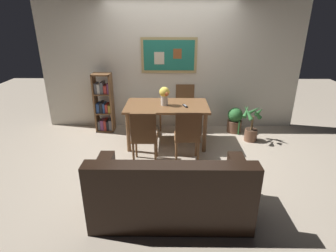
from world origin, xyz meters
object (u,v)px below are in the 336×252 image
Objects in this scene: dining_table at (167,110)px; flower_vase at (164,95)px; dining_chair_near_left at (144,134)px; dining_chair_far_left at (153,103)px; bookshelf at (104,105)px; tv_remote at (185,106)px; potted_palm at (251,126)px; leather_couch at (171,193)px; potted_ivy at (235,120)px; dining_chair_near_right at (187,133)px; dining_chair_far_right at (185,103)px.

flower_vase is at bearing -149.25° from dining_table.
dining_chair_far_left is at bearing 89.22° from dining_chair_near_left.
bookshelf is 7.34× the size of tv_remote.
leather_couch is at bearing -125.56° from potted_palm.
dining_chair_near_left is at bearing 109.26° from leather_couch.
dining_chair_near_left is (-0.02, -1.61, 0.00)m from dining_chair_far_left.
potted_ivy is (2.65, -0.04, -0.29)m from bookshelf.
bookshelf is 3.60× the size of flower_vase.
dining_chair_near_left reaches higher than potted_palm.
flower_vase reaches higher than leather_couch.
dining_chair_near_right is 1.53m from dining_chair_far_right.
dining_chair_near_left is 1.26× the size of potted_palm.
dining_chair_far_left is (-0.64, 1.56, 0.00)m from dining_chair_near_right.
dining_chair_far_right is at bearing 66.18° from dining_chair_near_left.
dining_chair_far_right is 1.72m from dining_chair_near_left.
dining_table is 1.53m from potted_ivy.
tv_remote is (-1.27, -0.21, 0.46)m from potted_palm.
potted_palm is at bearing 54.44° from leather_couch.
potted_palm is at bearing -9.13° from bookshelf.
bookshelf is at bearing 123.95° from dining_chair_near_left.
potted_ivy is 1.67m from flower_vase.
dining_chair_far_left is (-0.31, 0.79, -0.11)m from dining_table.
dining_chair_near_right and dining_chair_far_right have the same top height.
dining_chair_near_right is 1.27m from leather_couch.
dining_chair_far_left is 1.11m from tv_remote.
dining_table is 0.85m from dining_chair_far_right.
dining_chair_near_right is at bearing 4.40° from dining_chair_near_left.
dining_chair_far_left and dining_chair_near_left have the same top height.
dining_chair_near_left is 0.51× the size of leather_couch.
dining_chair_near_right is 1.71× the size of potted_ivy.
dining_chair_far_right reaches higher than tv_remote.
dining_chair_near_right is 5.63× the size of tv_remote.
dining_chair_far_left is at bearing 112.41° from dining_chair_near_right.
dining_chair_far_left is 0.95m from flower_vase.
bookshelf is at bearing -173.88° from dining_chair_far_right.
potted_palm is (0.22, -0.42, 0.04)m from potted_ivy.
flower_vase is (-1.63, -0.15, 0.64)m from potted_palm.
leather_couch reaches higher than dining_table.
dining_chair_near_left is at bearing -56.05° from bookshelf.
potted_palm is 4.46× the size of tv_remote.
dining_chair_far_left is 0.77× the size of bookshelf.
dining_table is 2.76× the size of potted_ivy.
dining_chair_far_left is 1.00× the size of dining_chair_near_left.
bookshelf is 1.75m from tv_remote.
tv_remote is at bearing 82.66° from leather_couch.
dining_chair_near_left is 2.76× the size of flower_vase.
leather_couch is at bearing -117.07° from potted_ivy.
bookshelf is at bearing 139.98° from dining_chair_near_right.
bookshelf is at bearing 157.13° from tv_remote.
flower_vase is at bearing 93.45° from leather_couch.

